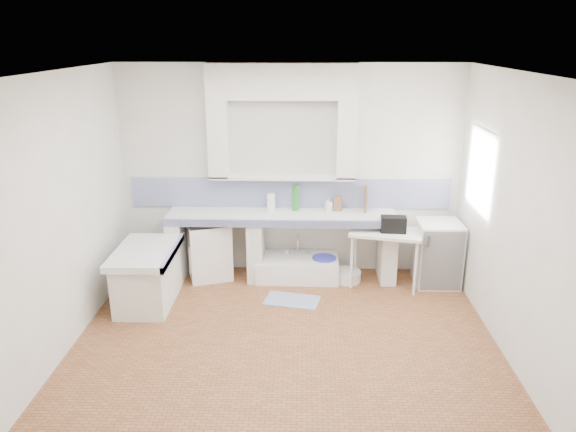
{
  "coord_description": "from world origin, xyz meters",
  "views": [
    {
      "loc": [
        0.17,
        -5.11,
        3.12
      ],
      "look_at": [
        0.0,
        1.0,
        1.1
      ],
      "focal_mm": 34.18,
      "sensor_mm": 36.0,
      "label": 1
    }
  ],
  "objects_px": {
    "fridge": "(438,253)",
    "side_table": "(384,258)",
    "sink": "(297,268)",
    "stove": "(209,250)"
  },
  "relations": [
    {
      "from": "stove",
      "to": "side_table",
      "type": "bearing_deg",
      "value": -23.07
    },
    {
      "from": "stove",
      "to": "side_table",
      "type": "height_order",
      "value": "stove"
    },
    {
      "from": "sink",
      "to": "side_table",
      "type": "distance_m",
      "value": 1.17
    },
    {
      "from": "stove",
      "to": "side_table",
      "type": "distance_m",
      "value": 2.32
    },
    {
      "from": "sink",
      "to": "fridge",
      "type": "bearing_deg",
      "value": -3.19
    },
    {
      "from": "stove",
      "to": "side_table",
      "type": "xyz_separation_m",
      "value": [
        2.32,
        -0.2,
        -0.01
      ]
    },
    {
      "from": "side_table",
      "to": "fridge",
      "type": "xyz_separation_m",
      "value": [
        0.7,
        0.07,
        0.05
      ]
    },
    {
      "from": "fridge",
      "to": "side_table",
      "type": "bearing_deg",
      "value": -174.21
    },
    {
      "from": "side_table",
      "to": "fridge",
      "type": "height_order",
      "value": "fridge"
    },
    {
      "from": "side_table",
      "to": "sink",
      "type": "bearing_deg",
      "value": -177.41
    }
  ]
}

